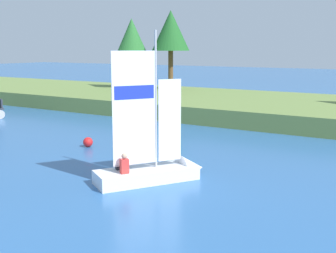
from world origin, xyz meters
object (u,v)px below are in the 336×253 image
at_px(shoreline_tree_midleft, 171,31).
at_px(sailboat, 160,167).
at_px(shoreline_tree_left, 132,37).
at_px(channel_buoy, 88,142).

xyz_separation_m(shoreline_tree_midleft, sailboat, (11.54, -19.63, -5.67)).
distance_m(shoreline_tree_left, sailboat, 25.44).
bearing_deg(shoreline_tree_midleft, channel_buoy, -71.52).
xyz_separation_m(sailboat, channel_buoy, (-5.85, 2.62, -0.22)).
distance_m(shoreline_tree_left, shoreline_tree_midleft, 4.03).
distance_m(sailboat, channel_buoy, 6.41).
relative_size(shoreline_tree_midleft, channel_buoy, 14.35).
relative_size(shoreline_tree_left, sailboat, 1.10).
distance_m(shoreline_tree_left, channel_buoy, 20.18).
bearing_deg(channel_buoy, shoreline_tree_left, 119.95).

